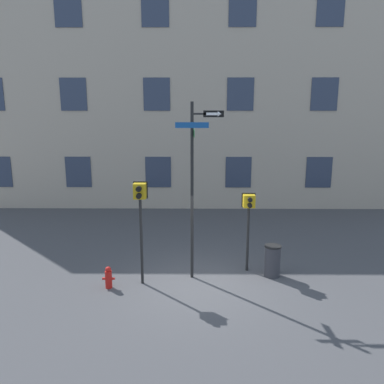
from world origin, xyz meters
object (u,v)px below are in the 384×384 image
(street_sign_pole, at_px, (194,178))
(fire_hydrant, at_px, (109,278))
(pedestrian_signal_right, at_px, (249,210))
(trash_bin, at_px, (272,261))
(pedestrian_signal_left, at_px, (140,204))

(street_sign_pole, height_order, fire_hydrant, street_sign_pole)
(pedestrian_signal_right, xyz_separation_m, fire_hydrant, (-4.03, -1.21, -1.63))
(street_sign_pole, distance_m, pedestrian_signal_right, 2.01)
(trash_bin, bearing_deg, pedestrian_signal_right, 151.10)
(fire_hydrant, distance_m, trash_bin, 4.80)
(pedestrian_signal_left, height_order, fire_hydrant, pedestrian_signal_left)
(pedestrian_signal_right, relative_size, trash_bin, 2.54)
(pedestrian_signal_left, distance_m, fire_hydrant, 2.25)
(street_sign_pole, xyz_separation_m, pedestrian_signal_right, (1.64, 0.50, -1.06))
(fire_hydrant, xyz_separation_m, trash_bin, (4.72, 0.83, 0.18))
(fire_hydrant, bearing_deg, pedestrian_signal_right, 16.76)
(trash_bin, bearing_deg, fire_hydrant, -170.05)
(street_sign_pole, height_order, trash_bin, street_sign_pole)
(pedestrian_signal_left, relative_size, pedestrian_signal_right, 1.21)
(pedestrian_signal_left, xyz_separation_m, trash_bin, (3.82, 0.54, -1.86))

